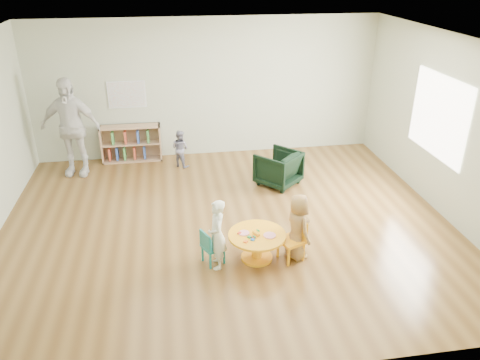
{
  "coord_description": "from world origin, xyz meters",
  "views": [
    {
      "loc": [
        -0.79,
        -6.33,
        3.82
      ],
      "look_at": [
        0.16,
        -0.3,
        0.9
      ],
      "focal_mm": 35.0,
      "sensor_mm": 36.0,
      "label": 1
    }
  ],
  "objects": [
    {
      "name": "room",
      "position": [
        0.01,
        0.0,
        1.89
      ],
      "size": [
        7.1,
        7.0,
        2.8
      ],
      "color": "brown",
      "rests_on": "ground"
    },
    {
      "name": "activity_table",
      "position": [
        0.28,
        -1.0,
        0.28
      ],
      "size": [
        0.79,
        0.79,
        0.44
      ],
      "rotation": [
        0.0,
        0.0,
        0.25
      ],
      "color": "#FFA715",
      "rests_on": "ground"
    },
    {
      "name": "kid_chair_left",
      "position": [
        -0.36,
        -1.01,
        0.27
      ],
      "size": [
        0.36,
        0.36,
        0.5
      ],
      "rotation": [
        0.0,
        0.0,
        -1.15
      ],
      "color": "#167B75",
      "rests_on": "ground"
    },
    {
      "name": "kid_chair_right",
      "position": [
        0.79,
        -1.06,
        0.32
      ],
      "size": [
        0.41,
        0.41,
        0.59
      ],
      "rotation": [
        0.0,
        0.0,
        1.94
      ],
      "color": "#FFA715",
      "rests_on": "ground"
    },
    {
      "name": "bookshelf",
      "position": [
        -1.61,
        2.86,
        0.37
      ],
      "size": [
        1.2,
        0.3,
        0.75
      ],
      "color": "#A37C5A",
      "rests_on": "ground"
    },
    {
      "name": "alphabet_poster",
      "position": [
        -1.6,
        2.98,
        1.35
      ],
      "size": [
        0.74,
        0.01,
        0.54
      ],
      "color": "white",
      "rests_on": "ground"
    },
    {
      "name": "armchair",
      "position": [
        1.11,
        1.27,
        0.32
      ],
      "size": [
        0.98,
        0.98,
        0.64
      ],
      "primitive_type": "imported",
      "rotation": [
        0.0,
        0.0,
        3.88
      ],
      "color": "black",
      "rests_on": "ground"
    },
    {
      "name": "child_left",
      "position": [
        -0.27,
        -1.08,
        0.5
      ],
      "size": [
        0.24,
        0.37,
        0.99
      ],
      "primitive_type": "imported",
      "rotation": [
        0.0,
        0.0,
        -1.59
      ],
      "color": "white",
      "rests_on": "ground"
    },
    {
      "name": "child_right",
      "position": [
        0.84,
        -1.04,
        0.48
      ],
      "size": [
        0.42,
        0.54,
        0.96
      ],
      "primitive_type": "imported",
      "rotation": [
        0.0,
        0.0,
        1.85
      ],
      "color": "yellow",
      "rests_on": "ground"
    },
    {
      "name": "toddler",
      "position": [
        -0.62,
        2.39,
        0.38
      ],
      "size": [
        0.46,
        0.45,
        0.75
      ],
      "primitive_type": "imported",
      "rotation": [
        0.0,
        0.0,
        2.45
      ],
      "color": "#1A1A41",
      "rests_on": "ground"
    },
    {
      "name": "adult_caretaker",
      "position": [
        -2.63,
        2.35,
        0.94
      ],
      "size": [
        1.17,
        0.65,
        1.88
      ],
      "primitive_type": "imported",
      "rotation": [
        0.0,
        0.0,
        -0.18
      ],
      "color": "silver",
      "rests_on": "ground"
    }
  ]
}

